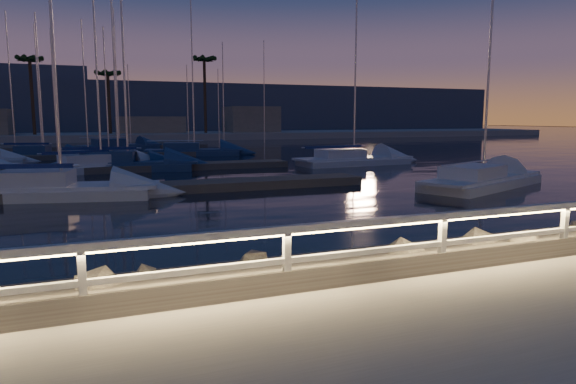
% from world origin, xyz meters
% --- Properties ---
extents(ground, '(400.00, 400.00, 0.00)m').
position_xyz_m(ground, '(0.00, 0.00, 0.00)').
color(ground, '#A39D93').
rests_on(ground, ground).
extents(harbor_water, '(400.00, 440.00, 0.60)m').
position_xyz_m(harbor_water, '(0.00, 31.22, -0.97)').
color(harbor_water, black).
rests_on(harbor_water, ground).
extents(guard_rail, '(44.11, 0.12, 1.06)m').
position_xyz_m(guard_rail, '(-0.07, -0.00, 0.77)').
color(guard_rail, silver).
rests_on(guard_rail, ground).
extents(riprap, '(41.10, 2.47, 1.25)m').
position_xyz_m(riprap, '(2.01, 1.82, -0.29)').
color(riprap, slate).
rests_on(riprap, ground).
extents(floating_docks, '(22.00, 36.00, 0.40)m').
position_xyz_m(floating_docks, '(0.00, 32.50, -0.40)').
color(floating_docks, '#5D534D').
rests_on(floating_docks, ground).
extents(far_shore, '(160.00, 14.00, 5.20)m').
position_xyz_m(far_shore, '(-0.12, 74.05, 0.29)').
color(far_shore, '#A39D93').
rests_on(far_shore, ground).
extents(palm_left, '(3.00, 3.00, 11.20)m').
position_xyz_m(palm_left, '(-8.00, 72.00, 10.14)').
color(palm_left, '#4C3823').
rests_on(palm_left, ground).
extents(palm_center, '(3.00, 3.00, 9.70)m').
position_xyz_m(palm_center, '(2.00, 73.00, 8.78)').
color(palm_center, '#4C3823').
rests_on(palm_center, ground).
extents(palm_right, '(3.00, 3.00, 12.20)m').
position_xyz_m(palm_right, '(16.00, 72.00, 11.03)').
color(palm_right, '#4C3823').
rests_on(palm_right, ground).
extents(sailboat_b, '(8.01, 3.91, 13.15)m').
position_xyz_m(sailboat_b, '(-3.01, 15.79, -0.16)').
color(sailboat_b, silver).
rests_on(sailboat_b, ground).
extents(sailboat_c, '(7.96, 4.69, 13.08)m').
position_xyz_m(sailboat_c, '(-1.08, 26.57, -0.18)').
color(sailboat_c, silver).
rests_on(sailboat_c, ground).
extents(sailboat_d, '(8.67, 5.38, 14.26)m').
position_xyz_m(sailboat_d, '(15.73, 11.91, -0.18)').
color(sailboat_d, silver).
rests_on(sailboat_d, ground).
extents(sailboat_g, '(9.02, 4.53, 14.76)m').
position_xyz_m(sailboat_g, '(0.49, 26.74, -0.15)').
color(sailboat_g, navy).
rests_on(sailboat_g, ground).
extents(sailboat_h, '(8.86, 3.22, 14.70)m').
position_xyz_m(sailboat_h, '(15.71, 24.72, -0.17)').
color(sailboat_h, silver).
rests_on(sailboat_h, ground).
extents(sailboat_j, '(7.07, 2.24, 11.97)m').
position_xyz_m(sailboat_j, '(0.03, 27.78, -0.19)').
color(sailboat_j, navy).
rests_on(sailboat_j, ground).
extents(sailboat_k, '(8.69, 5.02, 14.26)m').
position_xyz_m(sailboat_k, '(1.42, 48.61, -0.16)').
color(sailboat_k, navy).
rests_on(sailboat_k, ground).
extents(sailboat_l, '(8.80, 4.39, 14.34)m').
position_xyz_m(sailboat_l, '(7.11, 38.37, -0.18)').
color(sailboat_l, navy).
rests_on(sailboat_l, ground).
extents(sailboat_n, '(7.09, 3.79, 11.64)m').
position_xyz_m(sailboat_n, '(-5.06, 39.14, -0.19)').
color(sailboat_n, navy).
rests_on(sailboat_n, ground).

